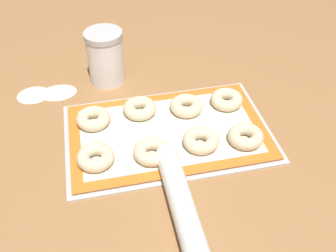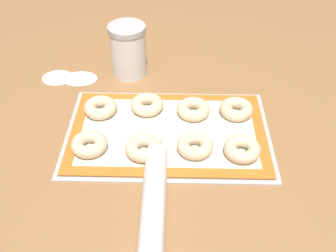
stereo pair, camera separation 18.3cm
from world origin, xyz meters
name	(u,v)px [view 1 (the left image)]	position (x,y,z in m)	size (l,w,h in m)	color
ground_plane	(161,130)	(0.00, 0.00, 0.00)	(2.80, 2.80, 0.00)	olive
baking_tray	(168,133)	(0.02, -0.02, 0.00)	(0.54, 0.34, 0.01)	#B2B5BA
baking_mat	(168,131)	(0.02, -0.02, 0.01)	(0.51, 0.32, 0.00)	orange
bagel_front_far_left	(96,157)	(-0.18, -0.09, 0.03)	(0.09, 0.09, 0.03)	beige
bagel_front_mid_left	(152,152)	(-0.04, -0.10, 0.03)	(0.09, 0.09, 0.03)	beige
bagel_front_mid_right	(201,140)	(0.08, -0.09, 0.03)	(0.09, 0.09, 0.03)	beige
bagel_front_far_right	(246,136)	(0.20, -0.10, 0.03)	(0.09, 0.09, 0.03)	beige
bagel_back_far_left	(93,119)	(-0.17, 0.05, 0.03)	(0.09, 0.09, 0.03)	beige
bagel_back_mid_left	(140,108)	(-0.04, 0.07, 0.03)	(0.09, 0.09, 0.03)	beige
bagel_back_mid_right	(186,106)	(0.08, 0.05, 0.03)	(0.09, 0.09, 0.03)	beige
bagel_back_far_right	(227,100)	(0.20, 0.06, 0.03)	(0.09, 0.09, 0.03)	beige
flour_canister	(106,57)	(-0.11, 0.26, 0.08)	(0.11, 0.11, 0.16)	white
rolling_pin	(184,213)	(-0.01, -0.29, 0.03)	(0.06, 0.46, 0.05)	silver
flour_patch_near	(33,95)	(-0.34, 0.23, 0.00)	(0.10, 0.09, 0.00)	white
flour_patch_far	(58,92)	(-0.27, 0.23, 0.00)	(0.11, 0.08, 0.00)	white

